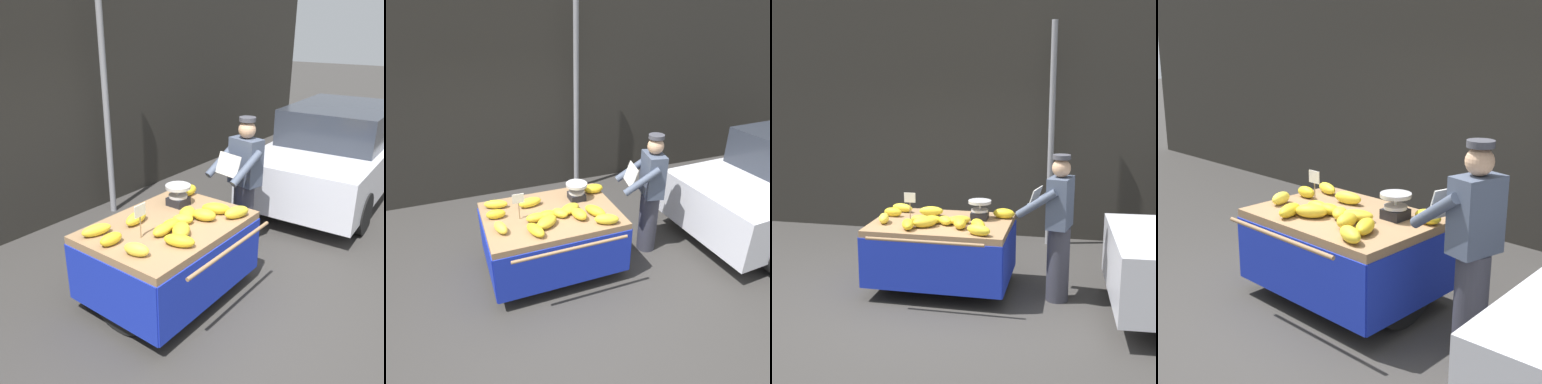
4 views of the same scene
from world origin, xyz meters
The scene contains 20 objects.
ground_plane centered at (0.00, 0.00, 0.00)m, with size 60.00×60.00×0.00m, color #383533.
back_wall centered at (0.00, 3.12, 2.16)m, with size 16.00×0.24×4.31m, color #2D2B26.
banana_cart centered at (0.08, 0.53, 0.63)m, with size 1.67×1.39×0.85m.
weighing_scale centered at (0.51, 0.75, 0.97)m, with size 0.28×0.28×0.24m.
price_sign centered at (-0.31, 0.53, 1.10)m, with size 0.14×0.01×0.34m.
banana_bunch_0 centered at (-0.11, 0.78, 0.91)m, with size 0.12×0.30×0.12m, color yellow.
banana_bunch_1 centered at (-0.05, 0.25, 0.92)m, with size 0.17×0.29×0.12m, color gold.
banana_bunch_2 centered at (0.16, 0.40, 0.91)m, with size 0.13×0.21×0.11m, color yellow.
banana_bunch_3 centered at (0.79, 0.84, 0.92)m, with size 0.15×0.27×0.12m, color gold.
banana_bunch_4 centered at (0.36, 0.28, 0.92)m, with size 0.15×0.25×0.12m, color gold.
banana_bunch_5 centered at (0.62, 0.06, 0.92)m, with size 0.13×0.29×0.12m, color yellow.
banana_bunch_6 centered at (-0.57, 0.32, 0.91)m, with size 0.12×0.24×0.12m, color yellow.
banana_bunch_7 centered at (0.31, 0.46, 0.91)m, with size 0.16×0.30×0.10m, color gold.
banana_bunch_8 centered at (-0.14, 0.41, 0.91)m, with size 0.13×0.24×0.10m, color gold.
banana_bunch_9 centered at (-0.21, 0.14, 0.91)m, with size 0.13×0.29×0.11m, color gold.
banana_bunch_10 centered at (0.00, 0.42, 0.90)m, with size 0.13×0.23×0.10m, color gold.
banana_bunch_11 centered at (-0.53, 0.90, 0.91)m, with size 0.11×0.30×0.11m, color yellow.
banana_bunch_12 centered at (0.58, 0.28, 0.91)m, with size 0.14×0.30×0.12m, color gold.
banana_bunch_13 centered at (-0.57, 0.65, 0.91)m, with size 0.12×0.23×0.11m, color gold.
vendor_person centered at (1.47, 0.48, 0.87)m, with size 0.65×0.60×1.71m.
Camera 4 is at (3.47, -2.85, 2.39)m, focal length 51.56 mm.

